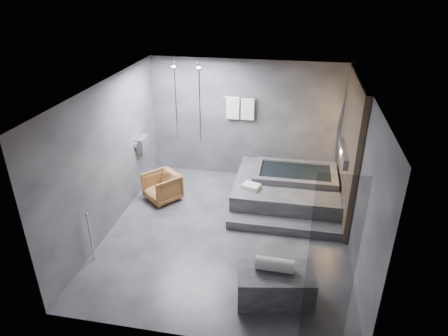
# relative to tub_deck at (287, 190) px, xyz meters

# --- Properties ---
(room) EXTENTS (5.00, 5.04, 2.82)m
(room) POSITION_rel_tub_deck_xyz_m (-0.65, -1.21, 1.48)
(room) COLOR #2C2C2E
(room) RESTS_ON ground
(tub_deck) EXTENTS (2.20, 2.00, 0.50)m
(tub_deck) POSITION_rel_tub_deck_xyz_m (0.00, 0.00, 0.00)
(tub_deck) COLOR #303033
(tub_deck) RESTS_ON ground
(tub_step) EXTENTS (2.20, 0.36, 0.18)m
(tub_step) POSITION_rel_tub_deck_xyz_m (0.00, -1.18, -0.16)
(tub_step) COLOR #303033
(tub_step) RESTS_ON ground
(concrete_bench) EXTENTS (1.23, 0.82, 0.51)m
(concrete_bench) POSITION_rel_tub_deck_xyz_m (-0.04, -3.02, 0.01)
(concrete_bench) COLOR #2E2E30
(concrete_bench) RESTS_ON ground
(driftwood_chair) EXTENTS (0.94, 0.95, 0.62)m
(driftwood_chair) POSITION_rel_tub_deck_xyz_m (-2.66, -0.50, 0.06)
(driftwood_chair) COLOR #4D2C13
(driftwood_chair) RESTS_ON ground
(rolled_towel) EXTENTS (0.57, 0.22, 0.20)m
(rolled_towel) POSITION_rel_tub_deck_xyz_m (-0.07, -2.97, 0.36)
(rolled_towel) COLOR silver
(rolled_towel) RESTS_ON concrete_bench
(deck_towel) EXTENTS (0.41, 0.35, 0.09)m
(deck_towel) POSITION_rel_tub_deck_xyz_m (-0.72, -0.54, 0.30)
(deck_towel) COLOR white
(deck_towel) RESTS_ON tub_deck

